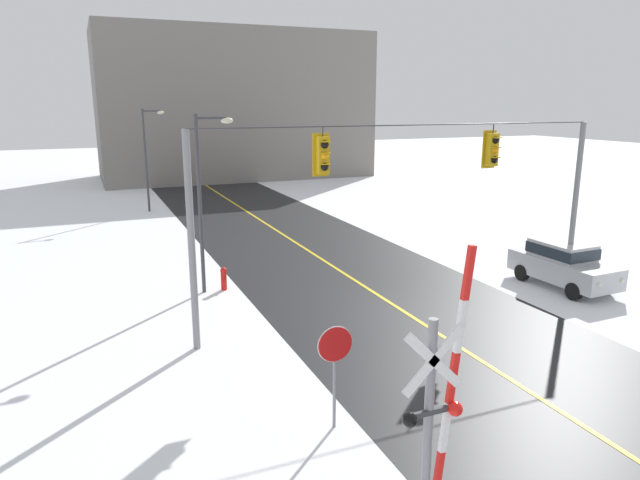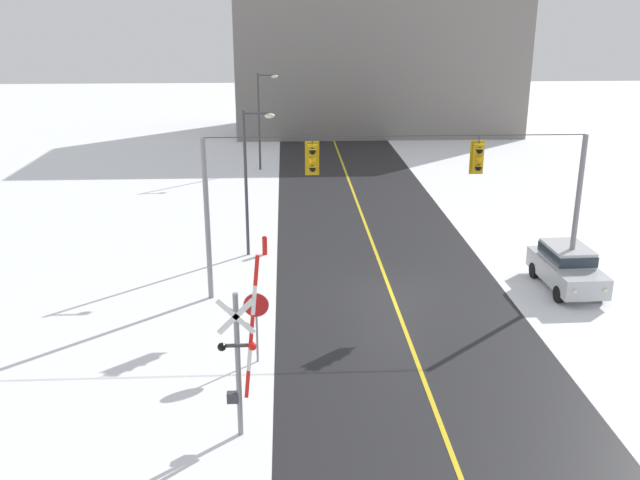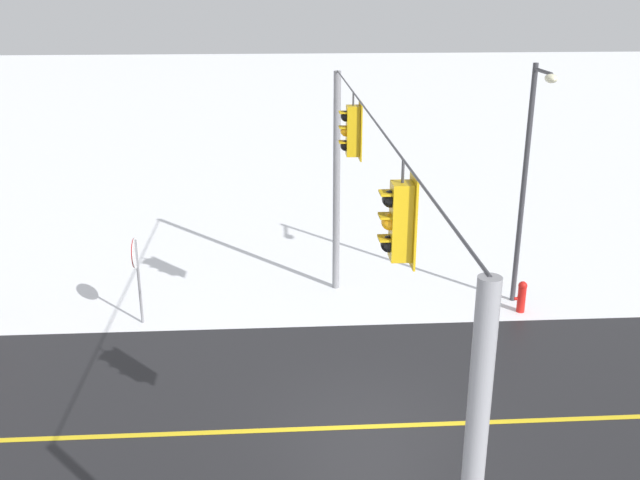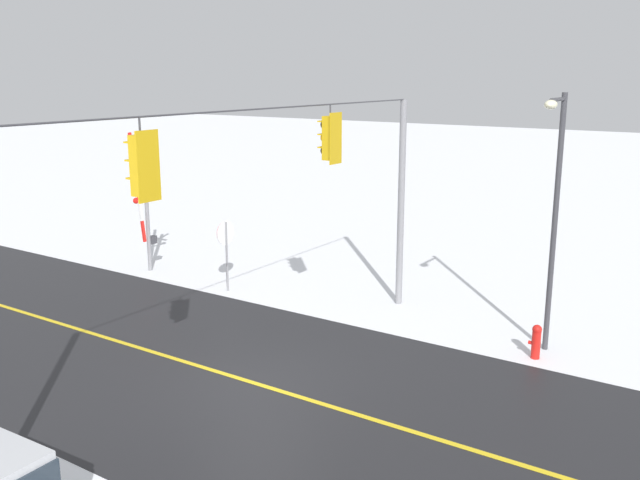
{
  "view_description": "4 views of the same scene",
  "coord_description": "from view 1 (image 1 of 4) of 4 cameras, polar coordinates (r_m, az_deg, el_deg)",
  "views": [
    {
      "loc": [
        -9.59,
        -15.32,
        6.88
      ],
      "look_at": [
        -3.79,
        -1.49,
        3.24
      ],
      "focal_mm": 31.87,
      "sensor_mm": 36.0,
      "label": 1
    },
    {
      "loc": [
        -4.05,
        -25.16,
        10.68
      ],
      "look_at": [
        -2.93,
        -2.68,
        3.16
      ],
      "focal_mm": 39.42,
      "sensor_mm": 36.0,
      "label": 2
    },
    {
      "loc": [
        12.1,
        -1.67,
        8.39
      ],
      "look_at": [
        -2.49,
        -0.75,
        3.11
      ],
      "focal_mm": 40.14,
      "sensor_mm": 36.0,
      "label": 3
    },
    {
      "loc": [
        11.55,
        9.48,
        6.94
      ],
      "look_at": [
        -3.72,
        -0.73,
        2.56
      ],
      "focal_mm": 39.4,
      "sensor_mm": 36.0,
      "label": 4
    }
  ],
  "objects": [
    {
      "name": "stop_sign",
      "position": [
        12.19,
        1.52,
        -11.42
      ],
      "size": [
        0.8,
        0.09,
        2.35
      ],
      "color": "gray",
      "rests_on": "ground"
    },
    {
      "name": "streetlamp_near",
      "position": [
        20.8,
        -11.47,
        5.2
      ],
      "size": [
        1.39,
        0.28,
        6.5
      ],
      "color": "#38383D",
      "rests_on": "ground"
    },
    {
      "name": "signal_span",
      "position": [
        18.28,
        9.2,
        4.62
      ],
      "size": [
        14.2,
        0.47,
        6.22
      ],
      "color": "gray",
      "rests_on": "ground"
    },
    {
      "name": "parked_car_silver",
      "position": [
        23.49,
        23.21,
        -2.08
      ],
      "size": [
        1.91,
        4.24,
        1.74
      ],
      "color": "#B7BABF",
      "rests_on": "ground"
    },
    {
      "name": "ground_plane",
      "position": [
        19.34,
        8.75,
        -7.34
      ],
      "size": [
        160.0,
        160.0,
        0.0
      ],
      "primitive_type": "plane",
      "color": "white"
    },
    {
      "name": "streetlamp_far",
      "position": [
        37.95,
        -16.83,
        8.61
      ],
      "size": [
        1.39,
        0.28,
        6.5
      ],
      "color": "#38383D",
      "rests_on": "ground"
    },
    {
      "name": "road_asphalt",
      "position": [
        24.37,
        1.4,
        -2.73
      ],
      "size": [
        9.0,
        80.0,
        0.01
      ],
      "primitive_type": "cube",
      "color": "black",
      "rests_on": "ground"
    },
    {
      "name": "fire_hydrant",
      "position": [
        21.64,
        -9.64,
        -3.77
      ],
      "size": [
        0.24,
        0.31,
        0.88
      ],
      "color": "red",
      "rests_on": "ground"
    },
    {
      "name": "building_distant",
      "position": [
        55.12,
        -8.65,
        13.2
      ],
      "size": [
        24.25,
        10.71,
        13.14
      ],
      "primitive_type": "cube",
      "color": "slate",
      "rests_on": "ground"
    },
    {
      "name": "railroad_crossing",
      "position": [
        8.75,
        11.17,
        -18.03
      ],
      "size": [
        1.12,
        0.31,
        4.99
      ],
      "color": "gray",
      "rests_on": "ground"
    },
    {
      "name": "lane_centre_line",
      "position": [
        24.37,
        1.4,
        -2.72
      ],
      "size": [
        0.14,
        72.0,
        0.01
      ],
      "primitive_type": "cube",
      "color": "gold",
      "rests_on": "ground"
    }
  ]
}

